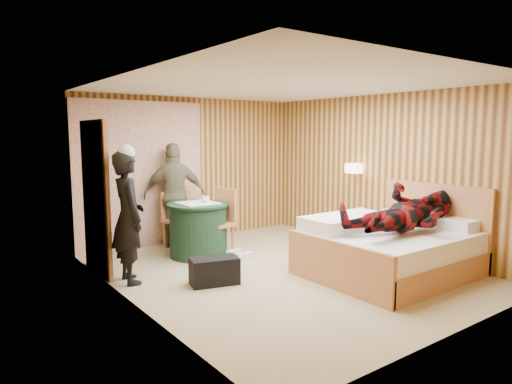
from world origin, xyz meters
TOP-DOWN VIEW (x-y plane):
  - floor at (0.00, 0.00)m, footprint 4.20×5.00m
  - ceiling at (0.00, 0.00)m, footprint 4.20×5.00m
  - wall_back at (0.00, 2.50)m, footprint 4.20×0.02m
  - wall_left at (-2.10, 0.00)m, footprint 0.02×5.00m
  - wall_right at (2.10, 0.00)m, footprint 0.02×5.00m
  - curtain at (-1.00, 2.43)m, footprint 2.20×0.08m
  - doorway at (-2.06, 1.40)m, footprint 0.06×0.90m
  - wall_lamp at (1.92, 0.45)m, footprint 0.26×0.24m
  - bed at (1.12, -0.95)m, footprint 2.14×1.69m
  - nightstand at (1.88, 0.10)m, footprint 0.44×0.60m
  - round_table at (-0.54, 1.35)m, footprint 0.94×0.94m
  - chair_far at (-0.56, 2.08)m, footprint 0.51×0.51m
  - chair_near at (-0.25, 1.19)m, footprint 0.52×0.52m
  - duffel_bag at (-1.03, 0.07)m, footprint 0.65×0.46m
  - sneaker_left at (-0.15, 0.95)m, footprint 0.28×0.17m
  - sneaker_right at (-0.12, 0.72)m, footprint 0.26×0.12m
  - woman_standing at (-1.85, 0.78)m, footprint 0.45×0.64m
  - man_at_table at (-0.54, 2.13)m, footprint 1.09×0.75m
  - man_on_bed at (1.15, -1.18)m, footprint 0.86×0.67m
  - book_lower at (1.88, 0.05)m, footprint 0.18×0.23m
  - book_upper at (1.88, 0.05)m, footprint 0.25×0.27m
  - cup_nightstand at (1.88, 0.23)m, footprint 0.13×0.13m
  - cup_table at (-0.44, 1.30)m, footprint 0.16×0.16m

SIDE VIEW (x-z plane):
  - floor at x=0.00m, z-range -0.01..0.01m
  - sneaker_right at x=-0.12m, z-range 0.00..0.12m
  - sneaker_left at x=-0.15m, z-range 0.00..0.12m
  - duffel_bag at x=-1.03m, z-range 0.00..0.34m
  - nightstand at x=1.88m, z-range 0.01..0.59m
  - bed at x=1.12m, z-range -0.25..0.92m
  - round_table at x=-0.54m, z-range 0.00..0.83m
  - chair_far at x=-0.56m, z-range 0.07..1.00m
  - book_lower at x=1.88m, z-range 0.58..0.60m
  - chair_near at x=-0.25m, z-range 0.08..1.12m
  - book_upper at x=1.88m, z-range 0.60..0.62m
  - cup_nightstand at x=1.88m, z-range 0.58..0.67m
  - woman_standing at x=-1.85m, z-range 0.00..1.66m
  - man_at_table at x=-0.54m, z-range 0.00..1.72m
  - cup_table at x=-0.44m, z-range 0.83..0.93m
  - man_on_bed at x=1.15m, z-range 0.13..1.90m
  - doorway at x=-2.06m, z-range 0.00..2.05m
  - curtain at x=-1.00m, z-range 0.00..2.40m
  - wall_back at x=0.00m, z-range 0.00..2.50m
  - wall_left at x=-2.10m, z-range 0.00..2.50m
  - wall_right at x=2.10m, z-range 0.00..2.50m
  - wall_lamp at x=1.92m, z-range 1.22..1.38m
  - ceiling at x=0.00m, z-range 2.50..2.50m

